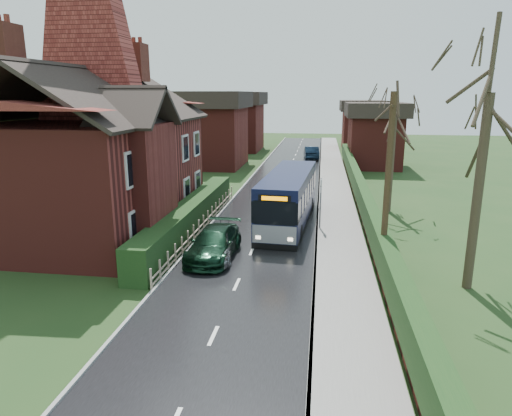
% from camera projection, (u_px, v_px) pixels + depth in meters
% --- Properties ---
extents(ground, '(140.00, 140.00, 0.00)m').
position_uv_depth(ground, '(245.00, 266.00, 20.02)').
color(ground, '#293F1B').
rests_on(ground, ground).
extents(road, '(6.00, 100.00, 0.02)m').
position_uv_depth(road, '(270.00, 210.00, 29.62)').
color(road, black).
rests_on(road, ground).
extents(pavement, '(2.50, 100.00, 0.14)m').
position_uv_depth(pavement, '(337.00, 212.00, 29.02)').
color(pavement, slate).
rests_on(pavement, ground).
extents(kerb_right, '(0.12, 100.00, 0.14)m').
position_uv_depth(kerb_right, '(318.00, 211.00, 29.19)').
color(kerb_right, gray).
rests_on(kerb_right, ground).
extents(kerb_left, '(0.12, 100.00, 0.10)m').
position_uv_depth(kerb_left, '(224.00, 208.00, 30.03)').
color(kerb_left, gray).
rests_on(kerb_left, ground).
extents(front_hedge, '(1.20, 16.00, 1.60)m').
position_uv_depth(front_hedge, '(190.00, 216.00, 25.17)').
color(front_hedge, black).
rests_on(front_hedge, ground).
extents(picket_fence, '(0.10, 16.00, 0.90)m').
position_uv_depth(picket_fence, '(204.00, 223.00, 25.15)').
color(picket_fence, tan).
rests_on(picket_fence, ground).
extents(right_wall_hedge, '(0.60, 50.00, 1.80)m').
position_uv_depth(right_wall_hedge, '(362.00, 198.00, 28.58)').
color(right_wall_hedge, maroon).
rests_on(right_wall_hedge, ground).
extents(brick_house, '(9.30, 14.60, 10.30)m').
position_uv_depth(brick_house, '(101.00, 151.00, 24.74)').
color(brick_house, maroon).
rests_on(brick_house, ground).
extents(bus, '(2.90, 10.01, 3.00)m').
position_uv_depth(bus, '(289.00, 199.00, 26.31)').
color(bus, black).
rests_on(bus, ground).
extents(car_silver, '(1.89, 4.13, 1.37)m').
position_uv_depth(car_silver, '(216.00, 243.00, 21.02)').
color(car_silver, '#A5A5A9').
rests_on(car_silver, ground).
extents(car_green, '(2.04, 4.73, 1.35)m').
position_uv_depth(car_green, '(214.00, 243.00, 20.98)').
color(car_green, black).
rests_on(car_green, ground).
extents(car_distant, '(1.96, 4.61, 1.48)m').
position_uv_depth(car_distant, '(311.00, 153.00, 52.80)').
color(car_distant, '#101F32').
rests_on(car_distant, ground).
extents(bus_stop_sign, '(0.08, 0.44, 2.94)m').
position_uv_depth(bus_stop_sign, '(321.00, 196.00, 24.87)').
color(bus_stop_sign, slate).
rests_on(bus_stop_sign, ground).
extents(telegraph_pole, '(0.37, 0.94, 7.47)m').
position_uv_depth(telegraph_pole, '(387.00, 187.00, 18.11)').
color(telegraph_pole, '#302315').
rests_on(telegraph_pole, ground).
extents(tree_right_near, '(4.91, 4.91, 10.60)m').
position_uv_depth(tree_right_near, '(492.00, 78.00, 15.94)').
color(tree_right_near, '#362C20').
rests_on(tree_right_near, ground).
extents(tree_right_far, '(4.45, 4.45, 8.60)m').
position_uv_depth(tree_right_far, '(395.00, 110.00, 27.87)').
color(tree_right_far, '#382B21').
rests_on(tree_right_far, ground).
extents(tree_house_side, '(4.33, 4.33, 9.84)m').
position_uv_depth(tree_house_side, '(146.00, 94.00, 34.90)').
color(tree_house_side, '#3A2B22').
rests_on(tree_house_side, ground).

